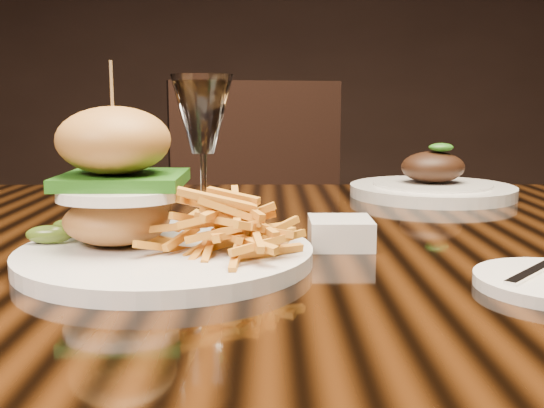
{
  "coord_description": "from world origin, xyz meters",
  "views": [
    {
      "loc": [
        -0.06,
        -0.69,
        0.91
      ],
      "look_at": [
        -0.05,
        -0.12,
        0.81
      ],
      "focal_mm": 42.0,
      "sensor_mm": 36.0,
      "label": 1
    }
  ],
  "objects_px": {
    "wine_glass": "(203,120)",
    "chair_far": "(267,243)",
    "dining_table": "(317,304)",
    "burger_plate": "(157,212)",
    "far_dish": "(432,186)"
  },
  "relations": [
    {
      "from": "far_dish",
      "to": "chair_far",
      "type": "distance_m",
      "value": 0.68
    },
    {
      "from": "burger_plate",
      "to": "wine_glass",
      "type": "xyz_separation_m",
      "value": [
        0.04,
        0.09,
        0.08
      ]
    },
    {
      "from": "wine_glass",
      "to": "chair_far",
      "type": "xyz_separation_m",
      "value": [
        0.07,
        0.9,
        -0.34
      ]
    },
    {
      "from": "far_dish",
      "to": "dining_table",
      "type": "bearing_deg",
      "value": -123.72
    },
    {
      "from": "dining_table",
      "to": "chair_far",
      "type": "height_order",
      "value": "chair_far"
    },
    {
      "from": "dining_table",
      "to": "burger_plate",
      "type": "distance_m",
      "value": 0.23
    },
    {
      "from": "dining_table",
      "to": "wine_glass",
      "type": "xyz_separation_m",
      "value": [
        -0.13,
        -0.01,
        0.21
      ]
    },
    {
      "from": "burger_plate",
      "to": "chair_far",
      "type": "bearing_deg",
      "value": 96.3
    },
    {
      "from": "dining_table",
      "to": "burger_plate",
      "type": "height_order",
      "value": "burger_plate"
    },
    {
      "from": "wine_glass",
      "to": "burger_plate",
      "type": "bearing_deg",
      "value": -111.78
    },
    {
      "from": "dining_table",
      "to": "wine_glass",
      "type": "height_order",
      "value": "wine_glass"
    },
    {
      "from": "dining_table",
      "to": "chair_far",
      "type": "xyz_separation_m",
      "value": [
        -0.06,
        0.89,
        -0.13
      ]
    },
    {
      "from": "wine_glass",
      "to": "far_dish",
      "type": "distance_m",
      "value": 0.47
    },
    {
      "from": "chair_far",
      "to": "wine_glass",
      "type": "bearing_deg",
      "value": -108.41
    },
    {
      "from": "dining_table",
      "to": "wine_glass",
      "type": "relative_size",
      "value": 8.88
    }
  ]
}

